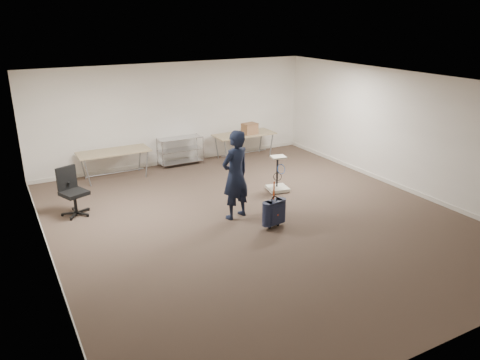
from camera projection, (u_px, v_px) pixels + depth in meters
ground at (257, 219)px, 9.70m from camera, size 9.00×9.00×0.00m
room_shell at (226, 195)px, 10.83m from camera, size 8.00×9.00×9.00m
folding_table_left at (114, 153)px, 11.88m from camera, size 1.80×0.75×0.73m
folding_table_right at (244, 135)px, 13.60m from camera, size 1.80×0.75×0.73m
wire_shelf at (180, 150)px, 13.03m from camera, size 1.22×0.47×0.80m
person at (235, 175)px, 9.48m from camera, size 0.77×0.61×1.87m
suitcase at (274, 212)px, 9.22m from camera, size 0.38×0.25×0.96m
office_chair at (74, 201)px, 9.84m from camera, size 0.62×0.63×1.03m
equipment_cart at (278, 182)px, 11.19m from camera, size 0.55×0.55×0.86m
cardboard_box at (250, 129)px, 13.51m from camera, size 0.45×0.36×0.31m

